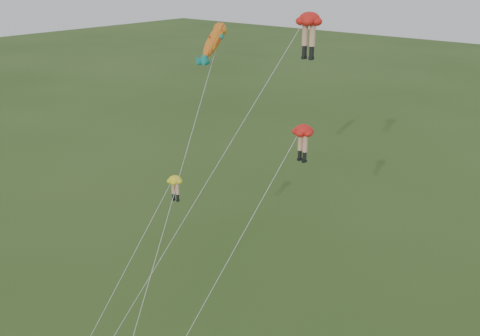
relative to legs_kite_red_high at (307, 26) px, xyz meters
The scene contains 4 objects.
legs_kite_red_high is the anchor object (origin of this frame).
legs_kite_red_mid 7.86m from the legs_kite_red_high, 58.42° to the right, with size 4.06×9.73×14.16m.
legs_kite_yellow 13.04m from the legs_kite_red_high, 125.59° to the right, with size 1.79×8.04×9.73m.
fish_kite 5.86m from the legs_kite_red_high, 146.58° to the right, with size 2.65×11.90×19.05m.
Camera 1 is at (21.56, -16.92, 22.30)m, focal length 40.00 mm.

